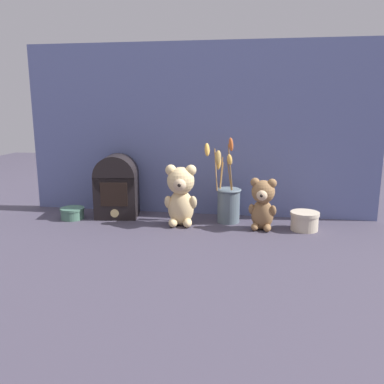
{
  "coord_description": "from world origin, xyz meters",
  "views": [
    {
      "loc": [
        0.24,
        -1.47,
        0.46
      ],
      "look_at": [
        0.0,
        0.02,
        0.12
      ],
      "focal_mm": 38.0,
      "sensor_mm": 36.0,
      "label": 1
    }
  ],
  "objects_px": {
    "flower_vase": "(228,200)",
    "vintage_radio": "(117,186)",
    "teddy_bear_medium": "(263,203)",
    "teddy_bear_large": "(181,194)",
    "decorative_tin_short": "(73,213)",
    "decorative_tin_tall": "(304,221)"
  },
  "relations": [
    {
      "from": "flower_vase",
      "to": "decorative_tin_short",
      "type": "relative_size",
      "value": 3.49
    },
    {
      "from": "teddy_bear_medium",
      "to": "flower_vase",
      "type": "height_order",
      "value": "flower_vase"
    },
    {
      "from": "teddy_bear_large",
      "to": "decorative_tin_tall",
      "type": "relative_size",
      "value": 2.23
    },
    {
      "from": "decorative_tin_short",
      "to": "teddy_bear_large",
      "type": "bearing_deg",
      "value": -2.28
    },
    {
      "from": "decorative_tin_tall",
      "to": "decorative_tin_short",
      "type": "height_order",
      "value": "decorative_tin_tall"
    },
    {
      "from": "teddy_bear_large",
      "to": "flower_vase",
      "type": "distance_m",
      "value": 0.19
    },
    {
      "from": "teddy_bear_medium",
      "to": "vintage_radio",
      "type": "xyz_separation_m",
      "value": [
        -0.58,
        0.08,
        0.03
      ]
    },
    {
      "from": "teddy_bear_medium",
      "to": "flower_vase",
      "type": "relative_size",
      "value": 0.57
    },
    {
      "from": "teddy_bear_medium",
      "to": "decorative_tin_short",
      "type": "relative_size",
      "value": 2.0
    },
    {
      "from": "decorative_tin_tall",
      "to": "decorative_tin_short",
      "type": "distance_m",
      "value": 0.9
    },
    {
      "from": "flower_vase",
      "to": "vintage_radio",
      "type": "xyz_separation_m",
      "value": [
        -0.45,
        0.01,
        0.04
      ]
    },
    {
      "from": "teddy_bear_medium",
      "to": "decorative_tin_tall",
      "type": "relative_size",
      "value": 1.83
    },
    {
      "from": "flower_vase",
      "to": "decorative_tin_tall",
      "type": "relative_size",
      "value": 3.19
    },
    {
      "from": "teddy_bear_medium",
      "to": "teddy_bear_large",
      "type": "bearing_deg",
      "value": 179.25
    },
    {
      "from": "teddy_bear_large",
      "to": "teddy_bear_medium",
      "type": "xyz_separation_m",
      "value": [
        0.3,
        -0.0,
        -0.02
      ]
    },
    {
      "from": "decorative_tin_tall",
      "to": "vintage_radio",
      "type": "bearing_deg",
      "value": 175.3
    },
    {
      "from": "flower_vase",
      "to": "decorative_tin_tall",
      "type": "bearing_deg",
      "value": -10.85
    },
    {
      "from": "flower_vase",
      "to": "decorative_tin_tall",
      "type": "xyz_separation_m",
      "value": [
        0.29,
        -0.05,
        -0.05
      ]
    },
    {
      "from": "vintage_radio",
      "to": "decorative_tin_short",
      "type": "distance_m",
      "value": 0.21
    },
    {
      "from": "flower_vase",
      "to": "decorative_tin_short",
      "type": "height_order",
      "value": "flower_vase"
    },
    {
      "from": "vintage_radio",
      "to": "teddy_bear_large",
      "type": "bearing_deg",
      "value": -15.12
    },
    {
      "from": "flower_vase",
      "to": "vintage_radio",
      "type": "bearing_deg",
      "value": 179.27
    }
  ]
}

